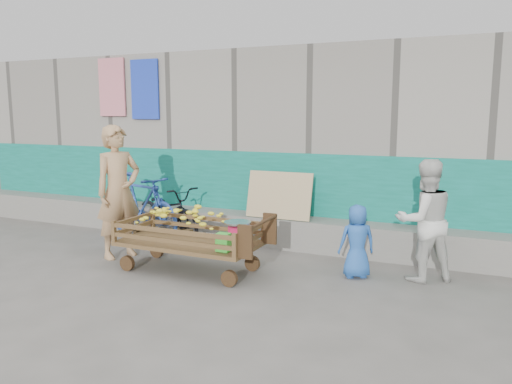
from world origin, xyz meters
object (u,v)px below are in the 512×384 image
at_px(bicycle_dark, 167,212).
at_px(woman, 425,220).
at_px(bicycle_blue, 142,206).
at_px(bench, 161,232).
at_px(child, 357,241).
at_px(banana_cart, 187,228).
at_px(vendor_man, 118,192).

bearing_deg(bicycle_dark, woman, -74.91).
height_order(woman, bicycle_blue, woman).
xyz_separation_m(bench, bicycle_blue, (-0.47, 0.15, 0.35)).
distance_m(woman, child, 0.83).
height_order(banana_cart, child, child).
bearing_deg(bicycle_blue, child, -81.05).
height_order(banana_cart, bench, banana_cart).
distance_m(child, bicycle_dark, 3.31).
distance_m(woman, bicycle_dark, 4.02).
bearing_deg(bench, banana_cart, -42.11).
distance_m(vendor_man, bicycle_dark, 1.26).
xyz_separation_m(woman, child, (-0.75, -0.23, -0.28)).
bearing_deg(vendor_man, banana_cart, -76.95).
relative_size(bicycle_dark, bicycle_blue, 0.93).
distance_m(vendor_man, child, 3.30).
height_order(vendor_man, child, vendor_man).
height_order(vendor_man, woman, vendor_man).
relative_size(child, bicycle_blue, 0.52).
distance_m(banana_cart, woman, 2.92).
distance_m(vendor_man, woman, 4.05).
xyz_separation_m(vendor_man, bicycle_dark, (0.00, 1.16, -0.49)).
bearing_deg(bicycle_blue, bicycle_dark, -43.42).
distance_m(banana_cart, child, 2.13).
xyz_separation_m(bicycle_dark, bicycle_blue, (-0.35, -0.20, 0.10)).
height_order(vendor_man, bicycle_blue, vendor_man).
bearing_deg(bicycle_blue, woman, -76.68).
xyz_separation_m(banana_cart, child, (2.03, 0.63, -0.10)).
bearing_deg(banana_cart, bicycle_dark, 132.00).
distance_m(child, bicycle_blue, 3.62).
height_order(vendor_man, bicycle_dark, vendor_man).
xyz_separation_m(banana_cart, bicycle_blue, (-1.55, 1.13, -0.03)).
bearing_deg(vendor_man, bicycle_blue, 41.00).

